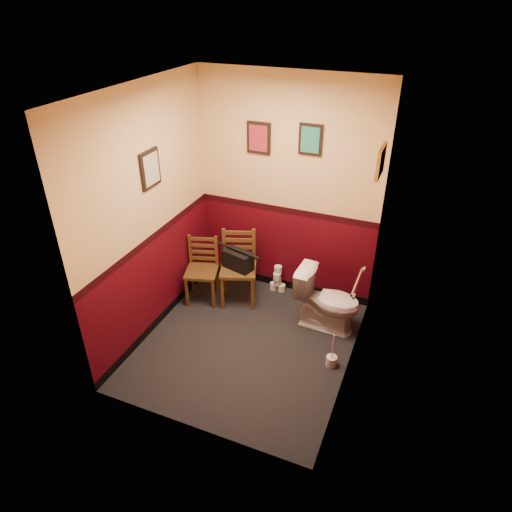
{
  "coord_description": "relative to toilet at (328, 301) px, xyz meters",
  "views": [
    {
      "loc": [
        1.55,
        -3.52,
        3.44
      ],
      "look_at": [
        0.0,
        0.25,
        1.0
      ],
      "focal_mm": 32.0,
      "sensor_mm": 36.0,
      "label": 1
    }
  ],
  "objects": [
    {
      "name": "chair_right",
      "position": [
        -1.16,
        0.12,
        0.1
      ],
      "size": [
        0.55,
        0.55,
        0.91
      ],
      "rotation": [
        0.0,
        0.0,
        0.35
      ],
      "color": "brown",
      "rests_on": "floor"
    },
    {
      "name": "floor",
      "position": [
        -0.72,
        -0.63,
        -0.36
      ],
      "size": [
        2.2,
        2.4,
        0.0
      ],
      "primitive_type": "cube",
      "color": "black",
      "rests_on": "ground"
    },
    {
      "name": "grab_bar",
      "position": [
        0.35,
        -0.38,
        0.59
      ],
      "size": [
        0.05,
        0.56,
        0.06
      ],
      "color": "silver",
      "rests_on": "wall_right"
    },
    {
      "name": "ceiling",
      "position": [
        -0.72,
        -0.63,
        2.34
      ],
      "size": [
        2.2,
        2.4,
        0.0
      ],
      "primitive_type": "cube",
      "rotation": [
        3.14,
        0.0,
        0.0
      ],
      "color": "silver",
      "rests_on": "ground"
    },
    {
      "name": "toilet_brush",
      "position": [
        0.22,
        -0.6,
        -0.29
      ],
      "size": [
        0.11,
        0.11,
        0.41
      ],
      "color": "silver",
      "rests_on": "floor"
    },
    {
      "name": "chair_left",
      "position": [
        -1.58,
        -0.03,
        0.05
      ],
      "size": [
        0.48,
        0.48,
        0.82
      ],
      "rotation": [
        0.0,
        0.0,
        0.3
      ],
      "color": "brown",
      "rests_on": "floor"
    },
    {
      "name": "handbag",
      "position": [
        -1.15,
        0.08,
        0.23
      ],
      "size": [
        0.4,
        0.27,
        0.26
      ],
      "rotation": [
        0.0,
        0.0,
        -0.26
      ],
      "color": "black",
      "rests_on": "chair_right"
    },
    {
      "name": "wall_left",
      "position": [
        -1.82,
        -0.63,
        0.99
      ],
      "size": [
        0.0,
        2.4,
        2.7
      ],
      "primitive_type": "cube",
      "rotation": [
        1.57,
        0.0,
        1.57
      ],
      "color": "#43050F",
      "rests_on": "ground"
    },
    {
      "name": "wall_front",
      "position": [
        -0.72,
        -1.83,
        0.99
      ],
      "size": [
        2.2,
        0.0,
        2.7
      ],
      "primitive_type": "cube",
      "rotation": [
        -1.57,
        0.0,
        0.0
      ],
      "color": "#43050F",
      "rests_on": "ground"
    },
    {
      "name": "framed_print_left",
      "position": [
        -1.8,
        -0.53,
        1.49
      ],
      "size": [
        0.04,
        0.3,
        0.38
      ],
      "color": "black",
      "rests_on": "wall_left"
    },
    {
      "name": "wall_right",
      "position": [
        0.38,
        -0.63,
        0.99
      ],
      "size": [
        0.0,
        2.4,
        2.7
      ],
      "primitive_type": "cube",
      "rotation": [
        1.57,
        0.0,
        -1.57
      ],
      "color": "#43050F",
      "rests_on": "ground"
    },
    {
      "name": "framed_print_back_b",
      "position": [
        -0.47,
        0.55,
        1.64
      ],
      "size": [
        0.26,
        0.04,
        0.34
      ],
      "color": "black",
      "rests_on": "wall_back"
    },
    {
      "name": "toilet",
      "position": [
        0.0,
        0.0,
        0.0
      ],
      "size": [
        0.76,
        0.45,
        0.72
      ],
      "primitive_type": "imported",
      "rotation": [
        0.0,
        0.0,
        1.52
      ],
      "color": "white",
      "rests_on": "floor"
    },
    {
      "name": "framed_print_back_a",
      "position": [
        -1.07,
        0.55,
        1.59
      ],
      "size": [
        0.28,
        0.04,
        0.36
      ],
      "color": "black",
      "rests_on": "wall_back"
    },
    {
      "name": "framed_print_right",
      "position": [
        0.36,
        -0.03,
        1.69
      ],
      "size": [
        0.04,
        0.34,
        0.28
      ],
      "color": "olive",
      "rests_on": "wall_right"
    },
    {
      "name": "tp_stack",
      "position": [
        -0.77,
        0.47,
        -0.21
      ],
      "size": [
        0.21,
        0.13,
        0.36
      ],
      "color": "silver",
      "rests_on": "floor"
    },
    {
      "name": "wall_back",
      "position": [
        -0.72,
        0.57,
        0.99
      ],
      "size": [
        2.2,
        0.0,
        2.7
      ],
      "primitive_type": "cube",
      "rotation": [
        1.57,
        0.0,
        0.0
      ],
      "color": "#43050F",
      "rests_on": "ground"
    }
  ]
}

